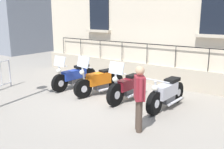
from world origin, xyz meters
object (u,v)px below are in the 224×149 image
object	(u,v)px
motorcycle_orange	(99,81)
motorcycle_blue	(75,77)
motorcycle_maroon	(127,87)
pedestrian_standing	(139,95)
motorcycle_silver	(166,94)

from	to	relation	value
motorcycle_orange	motorcycle_blue	bearing A→B (deg)	-92.48
motorcycle_maroon	pedestrian_standing	world-z (taller)	pedestrian_standing
motorcycle_blue	motorcycle_silver	xyz separation A→B (m)	(-0.04, 3.67, -0.00)
motorcycle_blue	motorcycle_maroon	world-z (taller)	motorcycle_maroon
motorcycle_orange	motorcycle_maroon	bearing A→B (deg)	88.45
motorcycle_blue	motorcycle_maroon	size ratio (longest dim) A/B	1.09
motorcycle_orange	pedestrian_standing	size ratio (longest dim) A/B	1.30
motorcycle_maroon	pedestrian_standing	distance (m)	2.18
motorcycle_silver	motorcycle_maroon	bearing A→B (deg)	-84.40
motorcycle_maroon	pedestrian_standing	size ratio (longest dim) A/B	1.25
motorcycle_maroon	motorcycle_orange	bearing A→B (deg)	-91.55
motorcycle_blue	motorcycle_silver	size ratio (longest dim) A/B	1.06
pedestrian_standing	motorcycle_maroon	bearing A→B (deg)	-140.01
motorcycle_blue	pedestrian_standing	world-z (taller)	pedestrian_standing
motorcycle_orange	motorcycle_maroon	xyz separation A→B (m)	(0.03, 1.16, -0.01)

